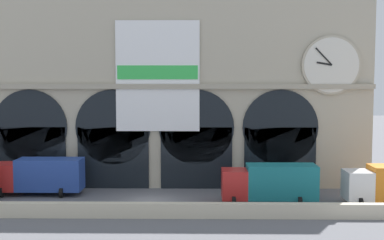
% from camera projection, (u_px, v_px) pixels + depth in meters
% --- Properties ---
extents(ground_plane, '(200.00, 200.00, 0.00)m').
position_uv_depth(ground_plane, '(150.00, 202.00, 39.65)').
color(ground_plane, slate).
extents(quay_parapet_wall, '(90.00, 0.70, 1.07)m').
position_uv_depth(quay_parapet_wall, '(143.00, 210.00, 34.97)').
color(quay_parapet_wall, beige).
rests_on(quay_parapet_wall, ground).
extents(station_building, '(39.21, 6.08, 22.19)m').
position_uv_depth(station_building, '(157.00, 70.00, 46.60)').
color(station_building, '#B2A891').
rests_on(station_building, ground).
extents(box_truck_midwest, '(7.50, 2.91, 3.12)m').
position_uv_depth(box_truck_midwest, '(40.00, 175.00, 41.95)').
color(box_truck_midwest, red).
rests_on(box_truck_midwest, ground).
extents(box_truck_mideast, '(7.50, 2.91, 3.12)m').
position_uv_depth(box_truck_mideast, '(270.00, 182.00, 38.91)').
color(box_truck_mideast, red).
rests_on(box_truck_mideast, ground).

